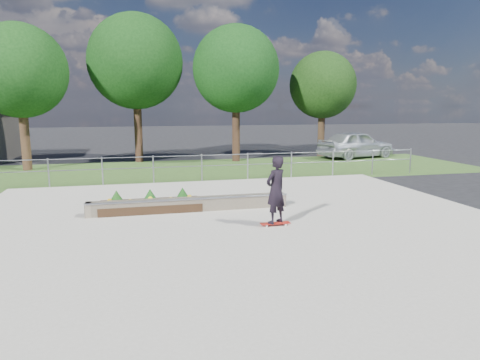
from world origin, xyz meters
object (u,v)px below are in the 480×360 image
parked_car (356,144)px  planter_bed (151,204)px  grind_ledge (190,204)px  skateboarder (276,190)px

parked_car → planter_bed: bearing=116.8°
grind_ledge → parked_car: size_ratio=1.20×
grind_ledge → parked_car: (11.74, 11.45, 0.59)m
planter_bed → parked_car: bearing=40.5°
grind_ledge → skateboarder: size_ratio=3.22×
planter_bed → parked_car: size_ratio=0.60×
skateboarder → parked_car: bearing=54.4°
grind_ledge → planter_bed: size_ratio=2.00×
planter_bed → skateboarder: bearing=-39.6°
planter_bed → parked_car: 16.97m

